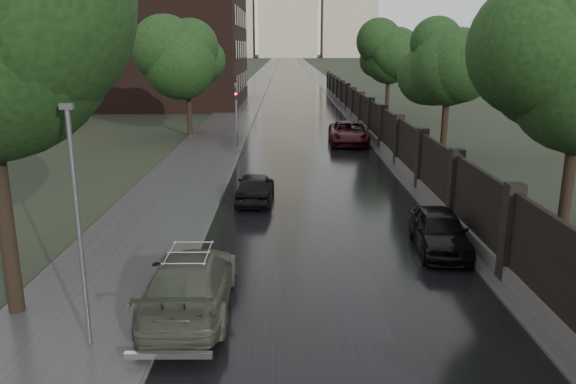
% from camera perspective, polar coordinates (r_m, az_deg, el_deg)
% --- Properties ---
extents(road, '(8.00, 420.00, 0.02)m').
position_cam_1_polar(road, '(199.09, 0.12, 12.88)').
color(road, black).
rests_on(road, ground).
extents(sidewalk_left, '(4.00, 420.00, 0.16)m').
position_cam_1_polar(sidewalk_left, '(199.13, -1.65, 12.89)').
color(sidewalk_left, '#2D2D2D').
rests_on(sidewalk_left, ground).
extents(verge_right, '(3.00, 420.00, 0.08)m').
position_cam_1_polar(verge_right, '(199.20, 1.75, 12.88)').
color(verge_right, '#2D2D2D').
rests_on(verge_right, ground).
extents(fence_right, '(0.45, 75.72, 2.70)m').
position_cam_1_polar(fence_right, '(41.74, 7.98, 7.45)').
color(fence_right, '#383533').
rests_on(fence_right, ground).
extents(tree_left_far, '(4.25, 4.25, 7.39)m').
position_cam_1_polar(tree_left_far, '(39.56, -10.23, 13.12)').
color(tree_left_far, black).
rests_on(tree_left_far, ground).
extents(tree_right_b, '(4.08, 4.08, 7.01)m').
position_cam_1_polar(tree_right_b, '(32.24, 16.00, 11.98)').
color(tree_right_b, black).
rests_on(tree_right_b, ground).
extents(tree_right_c, '(4.08, 4.08, 7.01)m').
position_cam_1_polar(tree_right_c, '(49.79, 10.22, 13.05)').
color(tree_right_c, black).
rests_on(tree_right_c, ground).
extents(lamp_post, '(0.25, 0.12, 5.11)m').
position_cam_1_polar(lamp_post, '(11.77, -20.50, -3.44)').
color(lamp_post, '#59595E').
rests_on(lamp_post, ground).
extents(traffic_light, '(0.16, 0.32, 4.00)m').
position_cam_1_polar(traffic_light, '(34.32, -5.28, 8.32)').
color(traffic_light, '#59595E').
rests_on(traffic_light, ground).
extents(brick_building, '(24.00, 18.00, 20.00)m').
position_cam_1_polar(brick_building, '(63.34, -16.30, 17.58)').
color(brick_building, black).
rests_on(brick_building, ground).
extents(volga_sedan, '(2.07, 4.89, 1.41)m').
position_cam_1_polar(volga_sedan, '(13.66, -9.91, -9.02)').
color(volga_sedan, '#414738').
rests_on(volga_sedan, ground).
extents(hatchback_left, '(1.56, 3.66, 1.23)m').
position_cam_1_polar(hatchback_left, '(22.61, -3.37, 0.48)').
color(hatchback_left, black).
rests_on(hatchback_left, ground).
extents(car_right_near, '(1.75, 3.86, 1.29)m').
position_cam_1_polar(car_right_near, '(17.87, 15.15, -3.79)').
color(car_right_near, black).
rests_on(car_right_near, ground).
extents(car_right_far, '(2.57, 5.28, 1.45)m').
position_cam_1_polar(car_right_far, '(36.32, 6.16, 5.99)').
color(car_right_far, black).
rests_on(car_right_far, ground).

